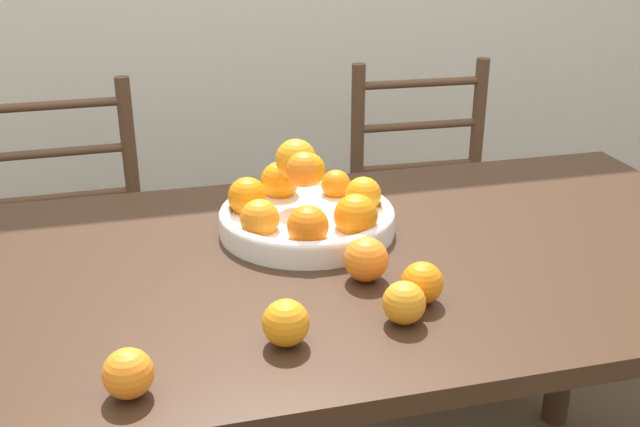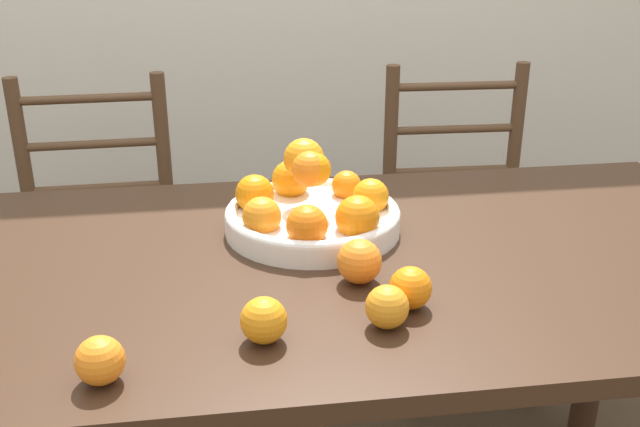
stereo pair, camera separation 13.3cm
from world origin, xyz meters
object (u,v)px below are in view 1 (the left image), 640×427
object	(u,v)px
fruit_bowl	(306,209)
orange_loose_3	(404,303)
orange_loose_1	(366,259)
chair_right	(430,225)
orange_loose_0	(422,283)
orange_loose_2	(286,323)
chair_left	(67,264)
orange_loose_4	(128,373)

from	to	relation	value
fruit_bowl	orange_loose_3	bearing A→B (deg)	-79.80
fruit_bowl	orange_loose_1	world-z (taller)	fruit_bowl
chair_right	orange_loose_0	bearing A→B (deg)	-111.82
orange_loose_2	chair_left	world-z (taller)	chair_left
orange_loose_0	orange_loose_1	bearing A→B (deg)	123.61
orange_loose_3	chair_left	world-z (taller)	chair_left
orange_loose_4	chair_left	xyz separation A→B (m)	(-0.17, 1.04, -0.33)
orange_loose_1	orange_loose_2	size ratio (longest dim) A/B	1.10
orange_loose_1	orange_loose_3	world-z (taller)	orange_loose_1
chair_left	orange_loose_2	bearing A→B (deg)	-69.41
orange_loose_3	chair_left	bearing A→B (deg)	121.05
orange_loose_4	chair_right	bearing A→B (deg)	50.59
orange_loose_3	chair_right	xyz separation A→B (m)	(0.45, 0.96, -0.33)
orange_loose_1	orange_loose_2	distance (m)	0.23
chair_left	orange_loose_0	bearing A→B (deg)	-56.75
fruit_bowl	orange_loose_2	distance (m)	0.40
orange_loose_3	orange_loose_4	size ratio (longest dim) A/B	1.00
orange_loose_0	chair_right	xyz separation A→B (m)	(0.40, 0.91, -0.33)
fruit_bowl	chair_right	bearing A→B (deg)	49.09
fruit_bowl	orange_loose_3	size ratio (longest dim) A/B	5.07
chair_left	chair_right	size ratio (longest dim) A/B	1.00
orange_loose_1	orange_loose_4	size ratio (longest dim) A/B	1.14
orange_loose_2	chair_left	size ratio (longest dim) A/B	0.08
orange_loose_1	chair_left	xyz separation A→B (m)	(-0.56, 0.81, -0.34)
orange_loose_2	orange_loose_4	bearing A→B (deg)	-162.69
orange_loose_3	chair_left	size ratio (longest dim) A/B	0.07
fruit_bowl	orange_loose_0	bearing A→B (deg)	-69.94
orange_loose_0	chair_right	distance (m)	1.05
orange_loose_4	chair_right	xyz separation A→B (m)	(0.86, 1.04, -0.33)
fruit_bowl	orange_loose_2	world-z (taller)	fruit_bowl
orange_loose_2	chair_left	xyz separation A→B (m)	(-0.39, 0.97, -0.33)
fruit_bowl	chair_left	bearing A→B (deg)	130.70
orange_loose_0	chair_left	xyz separation A→B (m)	(-0.63, 0.91, -0.33)
orange_loose_0	chair_right	bearing A→B (deg)	66.15
orange_loose_2	orange_loose_3	distance (m)	0.19
orange_loose_4	chair_right	world-z (taller)	chair_right
orange_loose_0	orange_loose_1	world-z (taller)	orange_loose_1
chair_right	orange_loose_2	bearing A→B (deg)	-121.10
orange_loose_1	orange_loose_3	size ratio (longest dim) A/B	1.14
orange_loose_3	chair_right	bearing A→B (deg)	64.85
fruit_bowl	chair_left	distance (m)	0.86
orange_loose_2	orange_loose_1	bearing A→B (deg)	43.14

